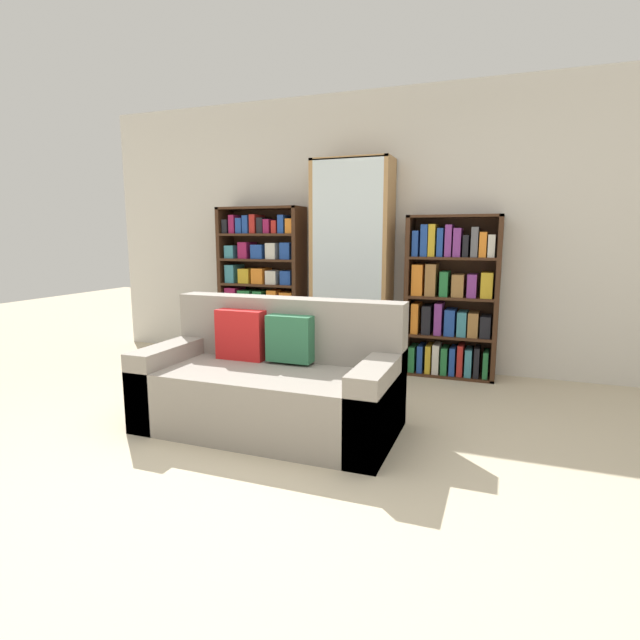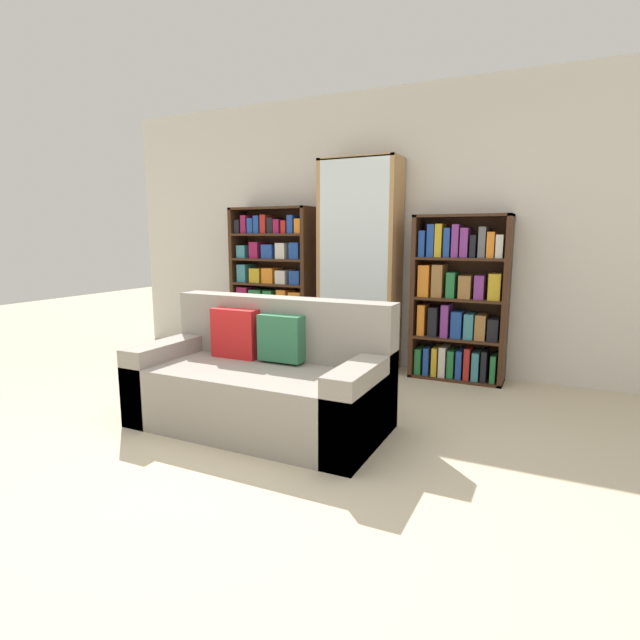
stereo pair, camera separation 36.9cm
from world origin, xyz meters
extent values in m
plane|color=beige|center=(0.00, 0.00, 0.00)|extent=(16.00, 16.00, 0.00)
cube|color=beige|center=(0.00, 2.70, 1.35)|extent=(6.18, 0.06, 2.70)
cube|color=gray|center=(-0.21, 0.68, 0.21)|extent=(1.72, 0.85, 0.43)
cube|color=gray|center=(-0.21, 1.01, 0.65)|extent=(1.72, 0.20, 0.44)
cube|color=gray|center=(-0.97, 0.68, 0.27)|extent=(0.20, 0.85, 0.55)
cube|color=gray|center=(0.55, 0.68, 0.27)|extent=(0.20, 0.85, 0.55)
cube|color=red|center=(-0.51, 0.85, 0.61)|extent=(0.36, 0.12, 0.36)
cube|color=#2D6B47|center=(-0.13, 0.85, 0.61)|extent=(0.32, 0.12, 0.32)
cube|color=#3D2314|center=(-1.61, 2.49, 0.80)|extent=(0.04, 0.32, 1.61)
cube|color=#3D2314|center=(-0.74, 2.49, 0.80)|extent=(0.04, 0.32, 1.61)
cube|color=#3D2314|center=(-1.18, 2.49, 1.59)|extent=(0.91, 0.32, 0.02)
cube|color=#3D2314|center=(-1.18, 2.49, 0.01)|extent=(0.91, 0.32, 0.02)
cube|color=#3D2314|center=(-1.18, 2.64, 0.80)|extent=(0.91, 0.01, 1.61)
cube|color=#3D2314|center=(-1.18, 2.49, 0.28)|extent=(0.83, 0.32, 0.02)
cube|color=#3D2314|center=(-1.18, 2.49, 0.54)|extent=(0.83, 0.32, 0.02)
cube|color=#3D2314|center=(-1.18, 2.49, 0.80)|extent=(0.83, 0.32, 0.02)
cube|color=#3D2314|center=(-1.18, 2.49, 1.06)|extent=(0.83, 0.32, 0.02)
cube|color=#3D2314|center=(-1.18, 2.49, 1.32)|extent=(0.83, 0.32, 0.02)
cube|color=#8E1947|center=(-1.54, 2.48, 0.09)|extent=(0.06, 0.24, 0.13)
cube|color=#AD231E|center=(-1.47, 2.48, 0.13)|extent=(0.06, 0.24, 0.21)
cube|color=orange|center=(-1.38, 2.48, 0.13)|extent=(0.06, 0.24, 0.20)
cube|color=#237038|center=(-1.30, 2.48, 0.11)|extent=(0.07, 0.24, 0.18)
cube|color=olive|center=(-1.22, 2.48, 0.10)|extent=(0.07, 0.24, 0.14)
cube|color=#AD231E|center=(-1.14, 2.48, 0.11)|extent=(0.05, 0.24, 0.18)
cube|color=olive|center=(-1.05, 2.48, 0.10)|extent=(0.07, 0.24, 0.15)
cube|color=#1E4293|center=(-0.98, 2.48, 0.13)|extent=(0.06, 0.24, 0.20)
cube|color=gold|center=(-0.89, 2.48, 0.10)|extent=(0.05, 0.24, 0.15)
cube|color=#7A3384|center=(-0.82, 2.48, 0.09)|extent=(0.06, 0.24, 0.14)
cube|color=#7A3384|center=(-1.50, 2.48, 0.39)|extent=(0.11, 0.24, 0.18)
cube|color=#237038|center=(-1.34, 2.48, 0.38)|extent=(0.12, 0.24, 0.16)
cube|color=#5B5B60|center=(-1.18, 2.48, 0.36)|extent=(0.11, 0.24, 0.14)
cube|color=#7A3384|center=(-1.02, 2.48, 0.36)|extent=(0.11, 0.24, 0.14)
cube|color=#8E1947|center=(-0.86, 2.48, 0.39)|extent=(0.10, 0.24, 0.19)
cube|color=#8E1947|center=(-1.50, 2.48, 0.66)|extent=(0.13, 0.24, 0.21)
cube|color=#237038|center=(-1.34, 2.48, 0.65)|extent=(0.14, 0.24, 0.18)
cube|color=#237038|center=(-1.18, 2.48, 0.65)|extent=(0.10, 0.24, 0.18)
cube|color=orange|center=(-1.01, 2.48, 0.65)|extent=(0.11, 0.24, 0.20)
cube|color=orange|center=(-0.85, 2.48, 0.65)|extent=(0.14, 0.24, 0.18)
cube|color=teal|center=(-1.50, 2.48, 0.91)|extent=(0.11, 0.24, 0.19)
cube|color=gold|center=(-1.34, 2.48, 0.89)|extent=(0.13, 0.24, 0.15)
cube|color=orange|center=(-1.18, 2.48, 0.90)|extent=(0.13, 0.24, 0.16)
cube|color=beige|center=(-1.02, 2.48, 0.88)|extent=(0.12, 0.24, 0.14)
cube|color=#1E4293|center=(-0.85, 2.48, 0.89)|extent=(0.12, 0.24, 0.14)
cube|color=teal|center=(-1.50, 2.48, 1.14)|extent=(0.11, 0.24, 0.13)
cube|color=#8E1947|center=(-1.34, 2.48, 1.16)|extent=(0.10, 0.24, 0.17)
cube|color=#1E4293|center=(-1.18, 2.48, 1.15)|extent=(0.13, 0.24, 0.15)
cube|color=beige|center=(-1.02, 2.48, 1.16)|extent=(0.11, 0.24, 0.16)
cube|color=#1E4293|center=(-0.86, 2.48, 1.16)|extent=(0.11, 0.24, 0.17)
cube|color=black|center=(-1.54, 2.48, 1.41)|extent=(0.06, 0.24, 0.14)
cube|color=#8E1947|center=(-1.46, 2.48, 1.43)|extent=(0.06, 0.24, 0.19)
cube|color=#1E4293|center=(-1.38, 2.48, 1.41)|extent=(0.07, 0.24, 0.16)
cube|color=#1E4293|center=(-1.30, 2.48, 1.43)|extent=(0.06, 0.24, 0.18)
cube|color=#AD231E|center=(-1.22, 2.48, 1.43)|extent=(0.06, 0.24, 0.19)
cube|color=black|center=(-1.13, 2.48, 1.41)|extent=(0.07, 0.24, 0.16)
cube|color=#8E1947|center=(-1.06, 2.48, 1.41)|extent=(0.07, 0.24, 0.14)
cube|color=#AD231E|center=(-0.97, 2.48, 1.40)|extent=(0.05, 0.24, 0.13)
cube|color=#1E4293|center=(-0.90, 2.48, 1.43)|extent=(0.06, 0.24, 0.18)
cube|color=orange|center=(-0.81, 2.48, 1.41)|extent=(0.07, 0.24, 0.15)
cube|color=#AD7F4C|center=(-0.54, 2.47, 1.02)|extent=(0.04, 0.36, 2.04)
cube|color=#AD7F4C|center=(0.19, 2.47, 1.02)|extent=(0.04, 0.36, 2.04)
cube|color=#AD7F4C|center=(-0.18, 2.47, 2.02)|extent=(0.77, 0.36, 0.02)
cube|color=#AD7F4C|center=(-0.18, 2.47, 0.01)|extent=(0.77, 0.36, 0.02)
cube|color=#AD7F4C|center=(-0.18, 2.64, 1.02)|extent=(0.77, 0.01, 2.04)
cube|color=silver|center=(-0.18, 2.29, 1.02)|extent=(0.69, 0.01, 2.01)
cube|color=#AD7F4C|center=(-0.18, 2.47, 0.42)|extent=(0.69, 0.32, 0.02)
cube|color=#AD7F4C|center=(-0.18, 2.47, 0.82)|extent=(0.69, 0.32, 0.02)
cube|color=#AD7F4C|center=(-0.18, 2.47, 1.22)|extent=(0.69, 0.32, 0.02)
cube|color=#AD7F4C|center=(-0.18, 2.47, 1.61)|extent=(0.69, 0.32, 0.02)
cylinder|color=silver|center=(-0.44, 2.47, 0.06)|extent=(0.01, 0.01, 0.08)
cone|color=silver|center=(-0.44, 2.47, 0.15)|extent=(0.09, 0.09, 0.10)
cylinder|color=silver|center=(-0.31, 2.46, 0.06)|extent=(0.01, 0.01, 0.08)
cone|color=silver|center=(-0.31, 2.46, 0.15)|extent=(0.09, 0.09, 0.10)
cylinder|color=silver|center=(-0.18, 2.47, 0.06)|extent=(0.01, 0.01, 0.08)
cone|color=silver|center=(-0.18, 2.47, 0.15)|extent=(0.09, 0.09, 0.10)
cylinder|color=silver|center=(-0.05, 2.47, 0.06)|extent=(0.01, 0.01, 0.08)
cone|color=silver|center=(-0.05, 2.47, 0.15)|extent=(0.09, 0.09, 0.10)
cylinder|color=silver|center=(0.08, 2.48, 0.06)|extent=(0.01, 0.01, 0.08)
cone|color=silver|center=(0.08, 2.48, 0.15)|extent=(0.09, 0.09, 0.10)
cylinder|color=silver|center=(-0.44, 2.45, 0.47)|extent=(0.01, 0.01, 0.06)
cone|color=silver|center=(-0.44, 2.45, 0.54)|extent=(0.09, 0.09, 0.08)
cylinder|color=silver|center=(-0.31, 2.48, 0.47)|extent=(0.01, 0.01, 0.06)
cone|color=silver|center=(-0.31, 2.48, 0.54)|extent=(0.09, 0.09, 0.08)
cylinder|color=silver|center=(-0.18, 2.48, 0.47)|extent=(0.01, 0.01, 0.06)
cone|color=silver|center=(-0.18, 2.48, 0.54)|extent=(0.09, 0.09, 0.08)
cylinder|color=silver|center=(-0.05, 2.47, 0.47)|extent=(0.01, 0.01, 0.06)
cone|color=silver|center=(-0.05, 2.47, 0.54)|extent=(0.09, 0.09, 0.08)
cylinder|color=silver|center=(0.08, 2.47, 0.47)|extent=(0.01, 0.01, 0.06)
cone|color=silver|center=(0.08, 2.47, 0.54)|extent=(0.09, 0.09, 0.08)
cylinder|color=silver|center=(-0.42, 2.46, 0.86)|extent=(0.01, 0.01, 0.07)
cone|color=silver|center=(-0.42, 2.46, 0.94)|extent=(0.09, 0.09, 0.08)
cylinder|color=silver|center=(-0.26, 2.47, 0.86)|extent=(0.01, 0.01, 0.07)
cone|color=silver|center=(-0.26, 2.47, 0.94)|extent=(0.09, 0.09, 0.08)
cylinder|color=silver|center=(-0.10, 2.46, 0.86)|extent=(0.01, 0.01, 0.07)
cone|color=silver|center=(-0.10, 2.46, 0.94)|extent=(0.09, 0.09, 0.08)
cylinder|color=silver|center=(0.07, 2.48, 0.86)|extent=(0.01, 0.01, 0.07)
cone|color=silver|center=(0.07, 2.48, 0.94)|extent=(0.09, 0.09, 0.08)
cylinder|color=silver|center=(-0.44, 2.48, 1.27)|extent=(0.01, 0.01, 0.09)
cone|color=silver|center=(-0.44, 2.48, 1.37)|extent=(0.09, 0.09, 0.11)
cylinder|color=silver|center=(-0.31, 2.48, 1.27)|extent=(0.01, 0.01, 0.09)
cone|color=silver|center=(-0.31, 2.48, 1.37)|extent=(0.09, 0.09, 0.11)
cylinder|color=silver|center=(-0.18, 2.47, 1.27)|extent=(0.01, 0.01, 0.09)
cone|color=silver|center=(-0.18, 2.47, 1.37)|extent=(0.09, 0.09, 0.11)
cylinder|color=silver|center=(-0.05, 2.45, 1.27)|extent=(0.01, 0.01, 0.09)
cone|color=silver|center=(-0.05, 2.45, 1.37)|extent=(0.09, 0.09, 0.11)
cylinder|color=silver|center=(0.08, 2.46, 1.27)|extent=(0.01, 0.01, 0.09)
cone|color=silver|center=(0.08, 2.46, 1.37)|extent=(0.09, 0.09, 0.11)
cylinder|color=silver|center=(-0.45, 2.45, 1.67)|extent=(0.01, 0.01, 0.08)
cone|color=silver|center=(-0.45, 2.45, 1.76)|extent=(0.08, 0.08, 0.10)
cylinder|color=silver|center=(-0.34, 2.47, 1.67)|extent=(0.01, 0.01, 0.08)
cone|color=silver|center=(-0.34, 2.47, 1.76)|extent=(0.08, 0.08, 0.10)
cylinder|color=silver|center=(-0.23, 2.48, 1.67)|extent=(0.01, 0.01, 0.08)
cone|color=silver|center=(-0.23, 2.48, 1.76)|extent=(0.08, 0.08, 0.10)
cylinder|color=silver|center=(-0.12, 2.45, 1.67)|extent=(0.01, 0.01, 0.08)
cone|color=silver|center=(-0.12, 2.45, 1.76)|extent=(0.08, 0.08, 0.10)
cylinder|color=silver|center=(-0.01, 2.47, 1.67)|extent=(0.01, 0.01, 0.08)
cone|color=silver|center=(-0.01, 2.47, 1.76)|extent=(0.08, 0.08, 0.10)
cylinder|color=silver|center=(0.09, 2.47, 1.67)|extent=(0.01, 0.01, 0.08)
cone|color=silver|center=(0.09, 2.47, 1.76)|extent=(0.08, 0.08, 0.10)
cube|color=#3D2314|center=(0.39, 2.49, 0.75)|extent=(0.04, 0.32, 1.50)
cube|color=#3D2314|center=(1.19, 2.49, 0.75)|extent=(0.04, 0.32, 1.50)
cube|color=#3D2314|center=(0.79, 2.49, 1.49)|extent=(0.84, 0.32, 0.02)
cube|color=#3D2314|center=(0.79, 2.49, 0.01)|extent=(0.84, 0.32, 0.02)
cube|color=#3D2314|center=(0.79, 2.64, 0.75)|extent=(0.84, 0.01, 1.50)
cube|color=#3D2314|center=(0.79, 2.49, 0.39)|extent=(0.76, 0.32, 0.02)
cube|color=#3D2314|center=(0.79, 2.49, 0.75)|extent=(0.76, 0.32, 0.02)
cube|color=#3D2314|center=(0.79, 2.49, 1.11)|extent=(0.76, 0.32, 0.02)
cube|color=#237038|center=(0.45, 2.48, 0.15)|extent=(0.06, 0.24, 0.24)
cube|color=#1E4293|center=(0.53, 2.48, 0.15)|extent=(0.05, 0.24, 0.26)
cube|color=gold|center=(0.61, 2.48, 0.16)|extent=(0.05, 0.24, 0.26)
cube|color=beige|center=(0.68, 2.48, 0.16)|extent=(0.06, 0.24, 0.28)
cube|color=#237038|center=(0.75, 2.48, 0.15)|extent=(0.06, 0.24, 0.25)
cube|color=#1E4293|center=(0.83, 2.48, 0.15)|extent=(0.05, 0.24, 0.26)
cube|color=#AD231E|center=(0.90, 2.48, 0.17)|extent=(0.05, 0.24, 0.29)
cube|color=teal|center=(0.97, 2.48, 0.15)|extent=(0.06, 0.24, 0.26)
cube|color=black|center=(1.04, 2.48, 0.16)|extent=(0.05, 0.24, 0.28)
cube|color=#237038|center=(1.12, 2.48, 0.15)|extent=(0.05, 0.24, 0.24)
cube|color=orange|center=(0.47, 2.48, 0.54)|extent=(0.07, 0.24, 0.28)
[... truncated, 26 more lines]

